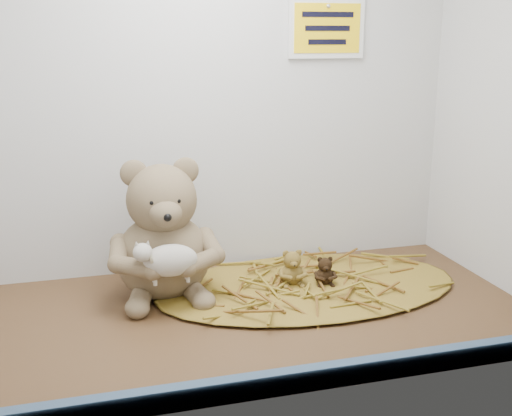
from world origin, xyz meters
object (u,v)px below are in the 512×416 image
object	(u,v)px
main_teddy	(162,229)
toy_lamb	(170,260)
mini_teddy_tan	(292,266)
mini_teddy_brown	(325,269)

from	to	relation	value
main_teddy	toy_lamb	size ratio (longest dim) A/B	2.12
mini_teddy_tan	mini_teddy_brown	size ratio (longest dim) A/B	1.24
main_teddy	mini_teddy_tan	xyz separation A→B (cm)	(27.15, -4.15, -9.48)
mini_teddy_brown	toy_lamb	bearing A→B (deg)	-162.41
toy_lamb	mini_teddy_tan	bearing A→B (deg)	13.21
mini_teddy_tan	mini_teddy_brown	distance (cm)	7.16
main_teddy	mini_teddy_tan	world-z (taller)	main_teddy
toy_lamb	mini_teddy_tan	size ratio (longest dim) A/B	1.77
mini_teddy_tan	mini_teddy_brown	bearing A→B (deg)	-8.37
main_teddy	mini_teddy_brown	xyz separation A→B (cm)	(34.00, -6.09, -10.24)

